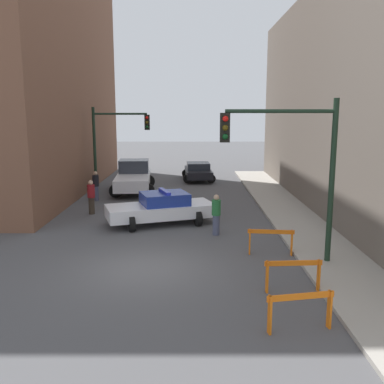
% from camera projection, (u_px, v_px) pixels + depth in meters
% --- Properties ---
extents(ground_plane, '(120.00, 120.00, 0.00)m').
position_uv_depth(ground_plane, '(146.00, 268.00, 13.60)').
color(ground_plane, '#4C4C4F').
extents(sidewalk_right, '(2.40, 44.00, 0.12)m').
position_uv_depth(sidewalk_right, '(341.00, 267.00, 13.58)').
color(sidewalk_right, '#9E998E').
rests_on(sidewalk_right, ground_plane).
extents(traffic_light_near, '(3.64, 0.35, 5.20)m').
position_uv_depth(traffic_light_near, '(297.00, 156.00, 13.33)').
color(traffic_light_near, black).
rests_on(traffic_light_near, sidewalk_right).
extents(traffic_light_far, '(3.44, 0.35, 5.20)m').
position_uv_depth(traffic_light_far, '(113.00, 138.00, 25.67)').
color(traffic_light_far, black).
rests_on(traffic_light_far, ground_plane).
extents(police_car, '(5.04, 3.25, 1.52)m').
position_uv_depth(police_car, '(162.00, 208.00, 18.91)').
color(police_car, white).
rests_on(police_car, ground_plane).
extents(white_truck, '(2.91, 5.54, 1.90)m').
position_uv_depth(white_truck, '(134.00, 177.00, 26.72)').
color(white_truck, silver).
rests_on(white_truck, ground_plane).
extents(parked_car_near, '(2.44, 4.40, 1.31)m').
position_uv_depth(parked_car_near, '(199.00, 171.00, 31.12)').
color(parked_car_near, black).
rests_on(parked_car_near, ground_plane).
extents(pedestrian_crossing, '(0.46, 0.46, 1.66)m').
position_uv_depth(pedestrian_crossing, '(92.00, 197.00, 20.73)').
color(pedestrian_crossing, '#382D23').
rests_on(pedestrian_crossing, ground_plane).
extents(pedestrian_corner, '(0.50, 0.50, 1.66)m').
position_uv_depth(pedestrian_corner, '(97.00, 185.00, 23.90)').
color(pedestrian_corner, '#474C66').
rests_on(pedestrian_corner, ground_plane).
extents(pedestrian_sidewalk, '(0.43, 0.43, 1.66)m').
position_uv_depth(pedestrian_sidewalk, '(217.00, 214.00, 17.16)').
color(pedestrian_sidewalk, '#474C66').
rests_on(pedestrian_sidewalk, ground_plane).
extents(barrier_front, '(1.58, 0.44, 0.90)m').
position_uv_depth(barrier_front, '(301.00, 305.00, 9.59)').
color(barrier_front, orange).
rests_on(barrier_front, ground_plane).
extents(barrier_mid, '(1.60, 0.25, 0.90)m').
position_uv_depth(barrier_mid, '(294.00, 271.00, 11.71)').
color(barrier_mid, orange).
rests_on(barrier_mid, ground_plane).
extents(barrier_back, '(1.60, 0.30, 0.90)m').
position_uv_depth(barrier_back, '(271.00, 238.00, 14.78)').
color(barrier_back, orange).
rests_on(barrier_back, ground_plane).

